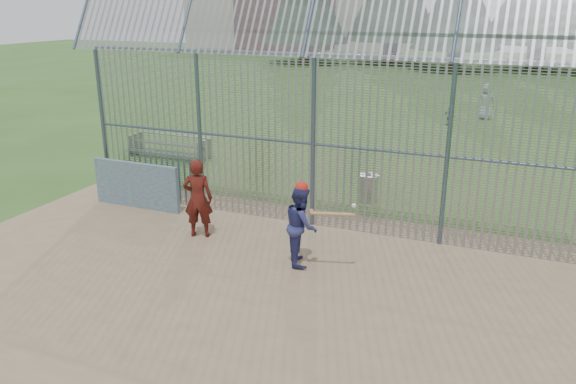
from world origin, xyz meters
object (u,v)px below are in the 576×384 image
at_px(batter, 301,225).
at_px(onlooker, 198,198).
at_px(dugout_wall, 136,185).
at_px(trash_can, 368,188).
at_px(bleacher, 169,145).

relative_size(batter, onlooker, 0.90).
xyz_separation_m(dugout_wall, onlooker, (2.48, -1.04, 0.30)).
bearing_deg(trash_can, dugout_wall, -152.83).
bearing_deg(trash_can, bleacher, 165.63).
bearing_deg(batter, trash_can, -29.61).
distance_m(batter, bleacher, 9.56).
height_order(onlooker, trash_can, onlooker).
xyz_separation_m(batter, trash_can, (0.29, 4.23, -0.45)).
bearing_deg(onlooker, dugout_wall, -41.23).
distance_m(batter, onlooker, 2.68).
distance_m(dugout_wall, bleacher, 5.20).
bearing_deg(onlooker, bleacher, -69.54).
relative_size(onlooker, trash_can, 2.20).
relative_size(batter, trash_can, 1.98).
relative_size(dugout_wall, trash_can, 3.05).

